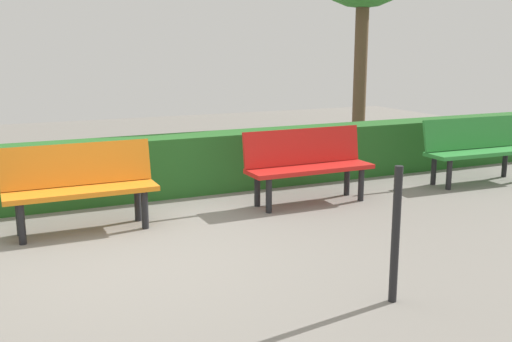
% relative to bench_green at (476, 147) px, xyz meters
% --- Properties ---
extents(ground_plane, '(20.05, 20.05, 0.00)m').
position_rel_bench_green_xyz_m(ground_plane, '(5.01, 0.88, -0.48)').
color(ground_plane, gray).
extents(bench_green, '(1.55, 0.52, 0.86)m').
position_rel_bench_green_xyz_m(bench_green, '(0.00, 0.00, 0.00)').
color(bench_green, '#2D8C38').
rests_on(bench_green, ground_plane).
extents(bench_red, '(1.53, 0.46, 0.86)m').
position_rel_bench_green_xyz_m(bench_red, '(2.59, -0.02, -0.00)').
color(bench_red, red).
rests_on(bench_red, ground_plane).
extents(bench_orange, '(1.46, 0.46, 0.86)m').
position_rel_bench_green_xyz_m(bench_orange, '(5.16, -0.02, -0.00)').
color(bench_orange, orange).
rests_on(bench_orange, ground_plane).
extents(hedge_row, '(16.05, 0.51, 0.73)m').
position_rel_bench_green_xyz_m(hedge_row, '(3.86, -1.05, -0.12)').
color(hedge_row, '#266023').
rests_on(hedge_row, ground_plane).
extents(railing_post_mid, '(0.06, 0.06, 1.00)m').
position_rel_bench_green_xyz_m(railing_post_mid, '(3.39, 2.66, 0.02)').
color(railing_post_mid, black).
rests_on(railing_post_mid, ground_plane).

